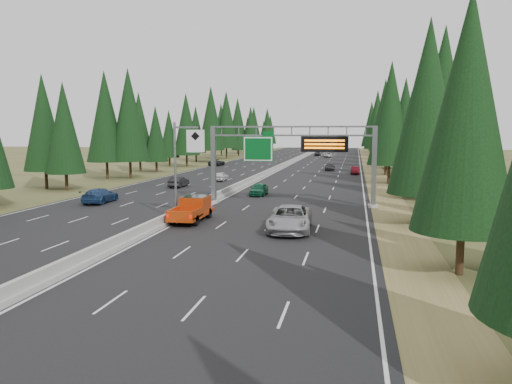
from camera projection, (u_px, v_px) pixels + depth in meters
road at (278, 170)px, 94.79m from camera, size 32.00×260.00×0.08m
shoulder_right at (374, 171)px, 91.34m from camera, size 3.60×260.00×0.06m
shoulder_left at (189, 169)px, 98.24m from camera, size 3.60×260.00×0.06m
median_barrier at (278, 168)px, 94.74m from camera, size 0.70×260.00×0.85m
sign_gantry at (298, 153)px, 48.50m from camera, size 16.75×0.98×7.80m
hov_sign_pole at (182, 164)px, 40.53m from camera, size 2.80×0.50×8.00m
tree_row_right at (401, 119)px, 85.84m from camera, size 11.93×239.26×18.93m
tree_row_left at (142, 120)px, 85.80m from camera, size 11.84×241.98×18.57m
silver_minivan at (290, 219)px, 36.55m from camera, size 3.42×6.78×1.84m
red_pickup at (194, 207)px, 40.86m from camera, size 2.15×6.01×1.96m
car_ahead_green at (259, 189)px, 56.99m from camera, size 1.72×4.18×1.42m
car_ahead_dkred at (355, 170)px, 84.71m from camera, size 1.58×4.07×1.32m
car_ahead_dkgrey at (330, 167)px, 92.55m from camera, size 1.85×4.41×1.27m
car_ahead_white at (328, 155)px, 139.63m from camera, size 2.69×5.14×1.38m
car_ahead_far at (318, 154)px, 147.26m from camera, size 1.73×3.91×1.31m
car_onc_near at (179, 182)px, 65.30m from camera, size 1.50×4.25×1.40m
car_onc_blue at (100, 195)px, 50.95m from camera, size 2.34×5.30×1.51m
car_onc_white at (221, 176)px, 73.66m from camera, size 1.62×3.94×1.33m
car_onc_far at (217, 162)px, 106.02m from camera, size 2.75×5.16×1.38m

